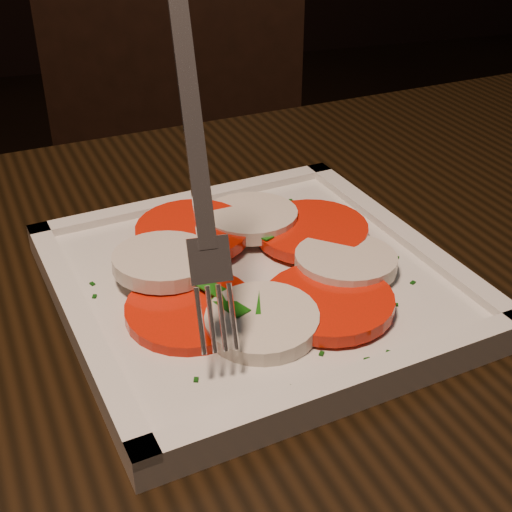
{
  "coord_description": "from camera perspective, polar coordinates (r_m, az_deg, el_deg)",
  "views": [
    {
      "loc": [
        -0.24,
        -0.43,
        1.02
      ],
      "look_at": [
        -0.13,
        -0.05,
        0.78
      ],
      "focal_mm": 50.0,
      "sensor_mm": 36.0,
      "label": 1
    }
  ],
  "objects": [
    {
      "name": "fork",
      "position": [
        0.38,
        -5.05,
        8.25
      ],
      "size": [
        0.04,
        0.1,
        0.18
      ],
      "primitive_type": null,
      "rotation": [
        0.0,
        0.0,
        -0.04
      ],
      "color": "white",
      "rests_on": "caprese_salad"
    },
    {
      "name": "chair",
      "position": [
        1.16,
        -6.75,
        6.5
      ],
      "size": [
        0.52,
        0.52,
        0.93
      ],
      "rotation": [
        0.0,
        0.0,
        -0.29
      ],
      "color": "black",
      "rests_on": "ground"
    },
    {
      "name": "plate",
      "position": [
        0.48,
        0.0,
        -2.3
      ],
      "size": [
        0.29,
        0.29,
        0.01
      ],
      "primitive_type": "cube",
      "rotation": [
        0.0,
        0.0,
        0.17
      ],
      "color": "silver",
      "rests_on": "table"
    },
    {
      "name": "caprese_salad",
      "position": [
        0.47,
        -0.01,
        -0.66
      ],
      "size": [
        0.21,
        0.21,
        0.02
      ],
      "color": "red",
      "rests_on": "plate"
    },
    {
      "name": "table",
      "position": [
        0.5,
        7.55,
        -16.84
      ],
      "size": [
        1.3,
        0.95,
        0.75
      ],
      "rotation": [
        0.0,
        0.0,
        0.13
      ],
      "color": "black",
      "rests_on": "ground"
    }
  ]
}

